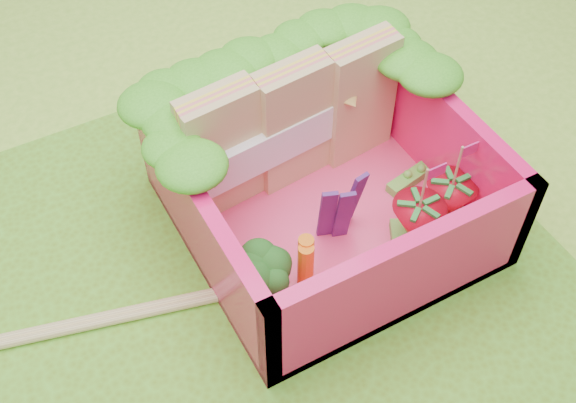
% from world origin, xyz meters
% --- Properties ---
extents(ground, '(14.00, 14.00, 0.00)m').
position_xyz_m(ground, '(0.00, 0.00, 0.00)').
color(ground, '#83C236').
rests_on(ground, ground).
extents(placemat, '(2.60, 2.60, 0.03)m').
position_xyz_m(placemat, '(0.00, 0.00, 0.01)').
color(placemat, '#649922').
rests_on(placemat, ground).
extents(bento_floor, '(1.30, 1.30, 0.05)m').
position_xyz_m(bento_floor, '(0.40, 0.08, 0.06)').
color(bento_floor, '#FF4179').
rests_on(bento_floor, placemat).
extents(bento_box, '(1.30, 1.30, 0.55)m').
position_xyz_m(bento_box, '(0.40, 0.08, 0.31)').
color(bento_box, '#FF1564').
rests_on(bento_box, placemat).
extents(lettuce_ruffle, '(1.43, 0.76, 0.11)m').
position_xyz_m(lettuce_ruffle, '(0.40, 0.55, 0.64)').
color(lettuce_ruffle, '#39981B').
rests_on(lettuce_ruffle, bento_box).
extents(sandwich_stack, '(1.19, 0.29, 0.65)m').
position_xyz_m(sandwich_stack, '(0.40, 0.41, 0.40)').
color(sandwich_stack, tan).
rests_on(sandwich_stack, bento_floor).
extents(broccoli, '(0.32, 0.32, 0.26)m').
position_xyz_m(broccoli, '(-0.07, -0.21, 0.26)').
color(broccoli, '#5A8E44').
rests_on(broccoli, bento_floor).
extents(carrot_sticks, '(0.09, 0.10, 0.27)m').
position_xyz_m(carrot_sticks, '(0.13, -0.20, 0.21)').
color(carrot_sticks, orange).
rests_on(carrot_sticks, bento_floor).
extents(purple_wedges, '(0.22, 0.09, 0.38)m').
position_xyz_m(purple_wedges, '(0.39, -0.06, 0.27)').
color(purple_wedges, '#461959').
rests_on(purple_wedges, bento_floor).
extents(strawberry_left, '(0.24, 0.24, 0.48)m').
position_xyz_m(strawberry_left, '(0.67, -0.25, 0.21)').
color(strawberry_left, red).
rests_on(strawberry_left, bento_floor).
extents(strawberry_right, '(0.24, 0.24, 0.48)m').
position_xyz_m(strawberry_right, '(0.89, -0.21, 0.21)').
color(strawberry_right, red).
rests_on(strawberry_right, bento_floor).
extents(snap_peas, '(0.58, 0.56, 0.05)m').
position_xyz_m(snap_peas, '(0.79, -0.15, 0.11)').
color(snap_peas, green).
rests_on(snap_peas, bento_floor).
extents(chopsticks, '(2.41, 0.65, 0.04)m').
position_xyz_m(chopsticks, '(-1.12, 0.15, 0.05)').
color(chopsticks, tan).
rests_on(chopsticks, placemat).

